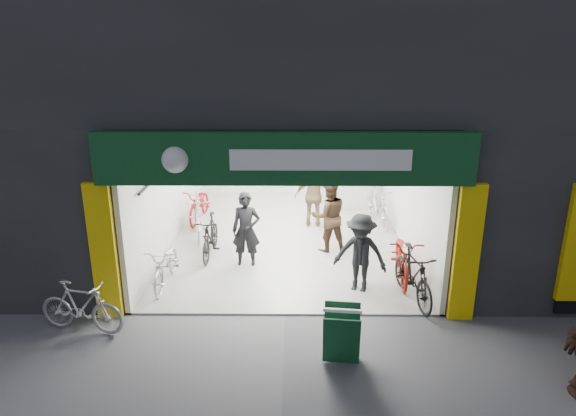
{
  "coord_description": "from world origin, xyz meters",
  "views": [
    {
      "loc": [
        0.14,
        -8.51,
        4.94
      ],
      "look_at": [
        0.05,
        1.5,
        1.64
      ],
      "focal_mm": 32.0,
      "sensor_mm": 36.0,
      "label": 1
    }
  ],
  "objects_px": {
    "parked_bike": "(81,307)",
    "sandwich_board": "(342,334)",
    "bike_left_front": "(166,265)",
    "bike_right_front": "(413,276)"
  },
  "relations": [
    {
      "from": "parked_bike",
      "to": "sandwich_board",
      "type": "relative_size",
      "value": 1.79
    },
    {
      "from": "parked_bike",
      "to": "sandwich_board",
      "type": "height_order",
      "value": "parked_bike"
    },
    {
      "from": "bike_left_front",
      "to": "bike_right_front",
      "type": "height_order",
      "value": "bike_right_front"
    },
    {
      "from": "sandwich_board",
      "to": "parked_bike",
      "type": "bearing_deg",
      "value": 175.76
    },
    {
      "from": "bike_right_front",
      "to": "sandwich_board",
      "type": "distance_m",
      "value": 2.54
    },
    {
      "from": "bike_left_front",
      "to": "bike_right_front",
      "type": "distance_m",
      "value": 5.05
    },
    {
      "from": "parked_bike",
      "to": "bike_left_front",
      "type": "bearing_deg",
      "value": -17.64
    },
    {
      "from": "parked_bike",
      "to": "sandwich_board",
      "type": "bearing_deg",
      "value": -88.08
    },
    {
      "from": "bike_left_front",
      "to": "sandwich_board",
      "type": "distance_m",
      "value": 4.34
    },
    {
      "from": "bike_left_front",
      "to": "parked_bike",
      "type": "height_order",
      "value": "parked_bike"
    }
  ]
}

